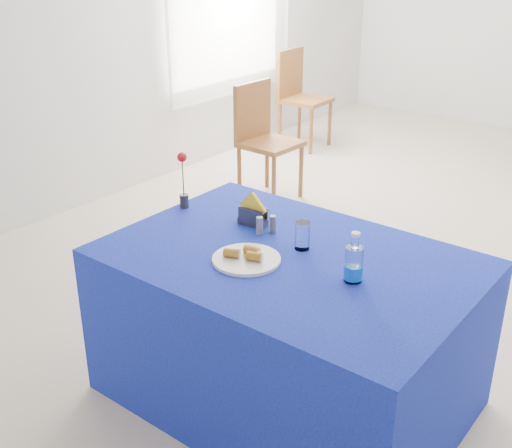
{
  "coord_description": "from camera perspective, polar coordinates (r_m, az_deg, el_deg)",
  "views": [
    {
      "loc": [
        1.68,
        -4.07,
        2.04
      ],
      "look_at": [
        0.14,
        -2.11,
        0.92
      ],
      "focal_mm": 45.0,
      "sensor_mm": 36.0,
      "label": 1
    }
  ],
  "objects": [
    {
      "name": "floor",
      "position": [
        4.85,
        14.11,
        -1.47
      ],
      "size": [
        7.0,
        7.0,
        0.0
      ],
      "primitive_type": "plane",
      "color": "beige",
      "rests_on": "ground"
    },
    {
      "name": "plate",
      "position": [
        2.77,
        -0.86,
        -3.16
      ],
      "size": [
        0.3,
        0.3,
        0.01
      ],
      "primitive_type": "cylinder",
      "color": "white",
      "rests_on": "blue_table"
    },
    {
      "name": "drinking_glass",
      "position": [
        2.86,
        4.14,
        -1.03
      ],
      "size": [
        0.07,
        0.07,
        0.13
      ],
      "primitive_type": "cylinder",
      "color": "white",
      "rests_on": "blue_table"
    },
    {
      "name": "salt_shaker",
      "position": [
        3.0,
        0.32,
        -0.14
      ],
      "size": [
        0.03,
        0.03,
        0.08
      ],
      "primitive_type": "cylinder",
      "color": "gray",
      "rests_on": "blue_table"
    },
    {
      "name": "pepper_shaker",
      "position": [
        3.02,
        1.51,
        -0.02
      ],
      "size": [
        0.03,
        0.03,
        0.08
      ],
      "primitive_type": "cylinder",
      "color": "#5D5D62",
      "rests_on": "blue_table"
    },
    {
      "name": "blue_table",
      "position": [
        3.01,
        2.79,
        -9.27
      ],
      "size": [
        1.6,
        1.1,
        0.76
      ],
      "color": "navy",
      "rests_on": "floor"
    },
    {
      "name": "water_bottle",
      "position": [
        2.62,
        8.67,
        -3.62
      ],
      "size": [
        0.08,
        0.08,
        0.21
      ],
      "color": "white",
      "rests_on": "blue_table"
    },
    {
      "name": "napkin_holder",
      "position": [
        3.1,
        -0.28,
        0.78
      ],
      "size": [
        0.16,
        0.07,
        0.17
      ],
      "color": "#38383D",
      "rests_on": "blue_table"
    },
    {
      "name": "rose_vase",
      "position": [
        3.28,
        -6.49,
        3.8
      ],
      "size": [
        0.05,
        0.05,
        0.3
      ],
      "color": "#242328",
      "rests_on": "blue_table"
    },
    {
      "name": "chair_win_a",
      "position": [
        5.36,
        0.57,
        8.11
      ],
      "size": [
        0.45,
        0.45,
        0.96
      ],
      "rotation": [
        0.0,
        0.0,
        1.54
      ],
      "color": "#915B2A",
      "rests_on": "floor"
    },
    {
      "name": "chair_win_b",
      "position": [
        6.81,
        3.8,
        11.69
      ],
      "size": [
        0.46,
        0.46,
        1.0
      ],
      "rotation": [
        0.0,
        0.0,
        1.61
      ],
      "color": "#915B2A",
      "rests_on": "floor"
    },
    {
      "name": "banana_pieces",
      "position": [
        2.76,
        -0.88,
        -2.63
      ],
      "size": [
        0.18,
        0.13,
        0.04
      ],
      "color": "gold",
      "rests_on": "plate"
    }
  ]
}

